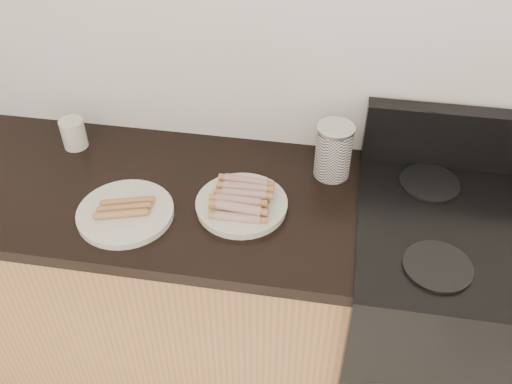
% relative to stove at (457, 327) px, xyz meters
% --- Properties ---
extents(wall_back, '(4.00, 0.04, 2.60)m').
position_rel_stove_xyz_m(wall_back, '(-0.78, 0.32, 0.84)').
color(wall_back, silver).
rests_on(wall_back, ground).
extents(cabinet_base, '(2.20, 0.59, 0.86)m').
position_rel_stove_xyz_m(cabinet_base, '(-1.48, 0.01, -0.03)').
color(cabinet_base, '#B36F48').
rests_on(cabinet_base, floor).
extents(counter_slab, '(2.20, 0.62, 0.04)m').
position_rel_stove_xyz_m(counter_slab, '(-1.48, 0.01, 0.42)').
color(counter_slab, black).
rests_on(counter_slab, cabinet_base).
extents(stove, '(0.76, 0.65, 0.91)m').
position_rel_stove_xyz_m(stove, '(0.00, 0.00, 0.00)').
color(stove, black).
rests_on(stove, floor).
extents(stove_panel, '(0.76, 0.06, 0.20)m').
position_rel_stove_xyz_m(stove_panel, '(0.00, 0.28, 0.55)').
color(stove_panel, black).
rests_on(stove_panel, stove).
extents(burner_near_left, '(0.18, 0.18, 0.01)m').
position_rel_stove_xyz_m(burner_near_left, '(-0.17, -0.17, 0.46)').
color(burner_near_left, black).
rests_on(burner_near_left, stove).
extents(burner_far_left, '(0.18, 0.18, 0.01)m').
position_rel_stove_xyz_m(burner_far_left, '(-0.17, 0.17, 0.46)').
color(burner_far_left, black).
rests_on(burner_far_left, stove).
extents(main_plate, '(0.33, 0.33, 0.02)m').
position_rel_stove_xyz_m(main_plate, '(-0.72, -0.02, 0.45)').
color(main_plate, white).
rests_on(main_plate, counter_slab).
extents(side_plate, '(0.37, 0.37, 0.02)m').
position_rel_stove_xyz_m(side_plate, '(-1.04, -0.10, 0.45)').
color(side_plate, white).
rests_on(side_plate, counter_slab).
extents(hotdog_pile, '(0.13, 0.18, 0.05)m').
position_rel_stove_xyz_m(hotdog_pile, '(-0.72, -0.02, 0.49)').
color(hotdog_pile, brown).
rests_on(hotdog_pile, main_plate).
extents(plain_sausages, '(0.14, 0.11, 0.02)m').
position_rel_stove_xyz_m(plain_sausages, '(-1.04, -0.10, 0.47)').
color(plain_sausages, '#DB8542').
rests_on(plain_sausages, side_plate).
extents(canister, '(0.11, 0.11, 0.18)m').
position_rel_stove_xyz_m(canister, '(-0.47, 0.19, 0.53)').
color(canister, silver).
rests_on(canister, counter_slab).
extents(mug, '(0.08, 0.08, 0.10)m').
position_rel_stove_xyz_m(mug, '(-1.31, 0.19, 0.49)').
color(mug, silver).
rests_on(mug, counter_slab).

